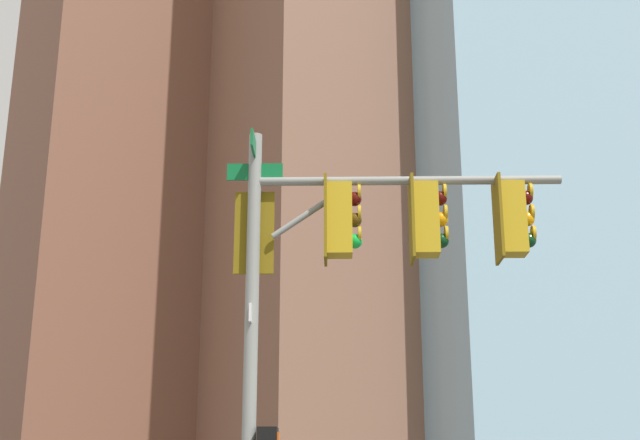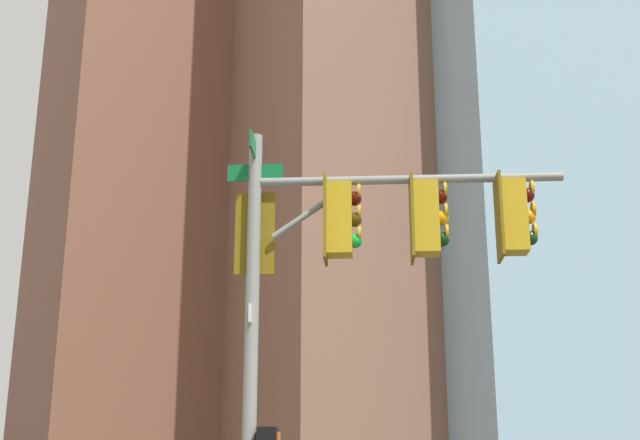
% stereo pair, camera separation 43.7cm
% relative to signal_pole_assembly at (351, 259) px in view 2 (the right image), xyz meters
% --- Properties ---
extents(signal_pole_assembly, '(4.07, 2.61, 6.73)m').
position_rel_signal_pole_assembly_xyz_m(signal_pole_assembly, '(0.00, 0.00, 0.00)').
color(signal_pole_assembly, gray).
rests_on(signal_pole_assembly, ground_plane).
extents(building_brick_nearside, '(21.77, 17.31, 48.60)m').
position_rel_signal_pole_assembly_xyz_m(building_brick_nearside, '(-11.21, -36.52, 19.36)').
color(building_brick_nearside, brown).
rests_on(building_brick_nearside, ground_plane).
extents(building_brick_midblock, '(19.34, 15.80, 48.75)m').
position_rel_signal_pole_assembly_xyz_m(building_brick_midblock, '(-17.37, -27.07, 19.44)').
color(building_brick_midblock, '#845B47').
rests_on(building_brick_midblock, ground_plane).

